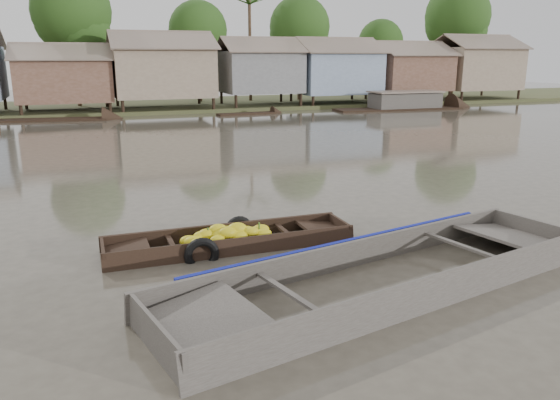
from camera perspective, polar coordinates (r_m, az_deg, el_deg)
name	(u,v)px	position (r m, az deg, el deg)	size (l,w,h in m)	color
ground	(263,259)	(10.40, -1.79, -6.22)	(120.00, 120.00, 0.00)	#494338
riverbank	(165,65)	(41.54, -11.95, 13.61)	(120.00, 12.47, 10.22)	#384723
banana_boat	(227,241)	(11.05, -5.52, -4.33)	(5.00, 1.36, 0.71)	black
viewer_boat	(387,282)	(9.39, 11.07, -8.40)	(8.46, 3.86, 0.66)	#423D37
distant_boats	(313,109)	(37.72, 3.45, 9.48)	(43.42, 3.82, 1.38)	black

